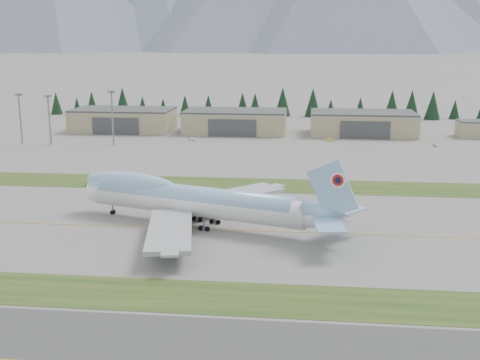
# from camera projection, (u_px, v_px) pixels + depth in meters

# --- Properties ---
(ground) EXTENTS (7000.00, 7000.00, 0.00)m
(ground) POSITION_uv_depth(u_px,v_px,m) (226.00, 230.00, 142.08)
(ground) COLOR slate
(ground) RESTS_ON ground
(grass_strip_near) EXTENTS (400.00, 14.00, 0.08)m
(grass_strip_near) POSITION_uv_depth(u_px,v_px,m) (197.00, 297.00, 105.31)
(grass_strip_near) COLOR #224017
(grass_strip_near) RESTS_ON ground
(grass_strip_far) EXTENTS (400.00, 18.00, 0.08)m
(grass_strip_far) POSITION_uv_depth(u_px,v_px,m) (245.00, 185.00, 185.62)
(grass_strip_far) COLOR #224017
(grass_strip_far) RESTS_ON ground
(taxiway_line_main) EXTENTS (400.00, 0.40, 0.02)m
(taxiway_line_main) POSITION_uv_depth(u_px,v_px,m) (226.00, 230.00, 142.08)
(taxiway_line_main) COLOR #C58D17
(taxiway_line_main) RESTS_ON ground
(boeing_747_freighter) EXTENTS (72.00, 59.53, 19.04)m
(boeing_747_freighter) POSITION_uv_depth(u_px,v_px,m) (194.00, 200.00, 144.04)
(boeing_747_freighter) COLOR silver
(boeing_747_freighter) RESTS_ON ground
(hangar_left) EXTENTS (48.00, 26.60, 10.80)m
(hangar_left) POSITION_uv_depth(u_px,v_px,m) (123.00, 120.00, 293.18)
(hangar_left) COLOR gray
(hangar_left) RESTS_ON ground
(hangar_center) EXTENTS (48.00, 26.60, 10.80)m
(hangar_center) POSITION_uv_depth(u_px,v_px,m) (235.00, 121.00, 287.44)
(hangar_center) COLOR gray
(hangar_center) RESTS_ON ground
(hangar_right) EXTENTS (48.00, 26.60, 10.80)m
(hangar_right) POSITION_uv_depth(u_px,v_px,m) (363.00, 123.00, 281.19)
(hangar_right) COLOR gray
(hangar_right) RESTS_ON ground
(control_shed) EXTENTS (14.00, 12.00, 7.60)m
(control_shed) POSITION_uv_depth(u_px,v_px,m) (474.00, 129.00, 274.50)
(control_shed) COLOR gray
(control_shed) RESTS_ON ground
(floodlight_masts) EXTENTS (203.31, 5.50, 22.96)m
(floodlight_masts) POSITION_uv_depth(u_px,v_px,m) (165.00, 110.00, 248.09)
(floodlight_masts) COLOR slate
(floodlight_masts) RESTS_ON ground
(service_vehicle_a) EXTENTS (3.10, 3.84, 1.23)m
(service_vehicle_a) POSITION_uv_depth(u_px,v_px,m) (192.00, 140.00, 266.74)
(service_vehicle_a) COLOR white
(service_vehicle_a) RESTS_ON ground
(service_vehicle_b) EXTENTS (3.87, 1.51, 1.26)m
(service_vehicle_b) POSITION_uv_depth(u_px,v_px,m) (330.00, 141.00, 265.01)
(service_vehicle_b) COLOR gold
(service_vehicle_b) RESTS_ON ground
(service_vehicle_c) EXTENTS (1.62, 3.64, 1.04)m
(service_vehicle_c) POSITION_uv_depth(u_px,v_px,m) (435.00, 146.00, 252.18)
(service_vehicle_c) COLOR silver
(service_vehicle_c) RESTS_ON ground
(conifer_belt) EXTENTS (271.54, 15.56, 16.79)m
(conifer_belt) POSITION_uv_depth(u_px,v_px,m) (283.00, 104.00, 344.69)
(conifer_belt) COLOR black
(conifer_belt) RESTS_ON ground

